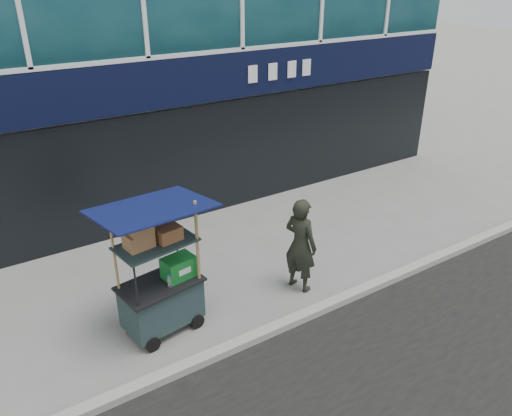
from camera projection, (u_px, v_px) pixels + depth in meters
ground at (266, 325)px, 7.55m from camera, size 80.00×80.00×0.00m
curb at (274, 329)px, 7.37m from camera, size 80.00×0.18×0.12m
vendor_cart at (161, 287)px, 7.18m from camera, size 1.69×1.31×2.09m
vendor_man at (300, 245)px, 8.10m from camera, size 0.55×0.68×1.63m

